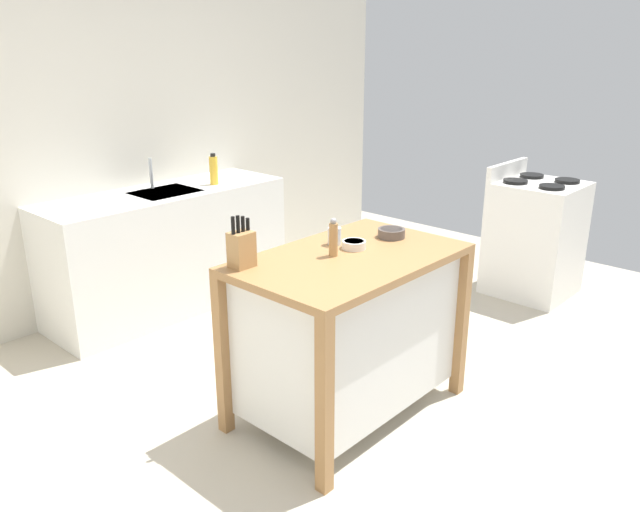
{
  "coord_description": "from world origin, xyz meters",
  "views": [
    {
      "loc": [
        -2.13,
        -1.7,
        1.88
      ],
      "look_at": [
        0.13,
        0.37,
        0.83
      ],
      "focal_mm": 35.05,
      "sensor_mm": 36.0,
      "label": 1
    }
  ],
  "objects_px": {
    "bowl_ceramic_wide": "(391,233)",
    "bowl_ceramic_small": "(354,244)",
    "pepper_grinder": "(333,238)",
    "stove": "(535,237)",
    "sink_faucet": "(151,173)",
    "trash_bin": "(424,306)",
    "knife_block": "(241,248)",
    "bottle_hand_soap": "(214,170)",
    "kitchen_island": "(349,326)",
    "drinking_cup": "(334,236)"
  },
  "relations": [
    {
      "from": "bowl_ceramic_small",
      "to": "bottle_hand_soap",
      "type": "height_order",
      "value": "bottle_hand_soap"
    },
    {
      "from": "bowl_ceramic_wide",
      "to": "pepper_grinder",
      "type": "xyz_separation_m",
      "value": [
        -0.44,
        0.03,
        0.07
      ]
    },
    {
      "from": "kitchen_island",
      "to": "sink_faucet",
      "type": "relative_size",
      "value": 5.35
    },
    {
      "from": "bowl_ceramic_wide",
      "to": "bowl_ceramic_small",
      "type": "distance_m",
      "value": 0.29
    },
    {
      "from": "bowl_ceramic_small",
      "to": "drinking_cup",
      "type": "bearing_deg",
      "value": 98.13
    },
    {
      "from": "bowl_ceramic_wide",
      "to": "bottle_hand_soap",
      "type": "distance_m",
      "value": 1.77
    },
    {
      "from": "bowl_ceramic_wide",
      "to": "trash_bin",
      "type": "relative_size",
      "value": 0.23
    },
    {
      "from": "kitchen_island",
      "to": "stove",
      "type": "bearing_deg",
      "value": 0.55
    },
    {
      "from": "sink_faucet",
      "to": "bottle_hand_soap",
      "type": "xyz_separation_m",
      "value": [
        0.39,
        -0.23,
        -0.0
      ]
    },
    {
      "from": "pepper_grinder",
      "to": "sink_faucet",
      "type": "distance_m",
      "value": 1.98
    },
    {
      "from": "knife_block",
      "to": "trash_bin",
      "type": "height_order",
      "value": "knife_block"
    },
    {
      "from": "bowl_ceramic_wide",
      "to": "sink_faucet",
      "type": "distance_m",
      "value": 2.0
    },
    {
      "from": "sink_faucet",
      "to": "bottle_hand_soap",
      "type": "distance_m",
      "value": 0.45
    },
    {
      "from": "bowl_ceramic_wide",
      "to": "bowl_ceramic_small",
      "type": "relative_size",
      "value": 1.18
    },
    {
      "from": "pepper_grinder",
      "to": "sink_faucet",
      "type": "relative_size",
      "value": 0.88
    },
    {
      "from": "drinking_cup",
      "to": "pepper_grinder",
      "type": "distance_m",
      "value": 0.19
    },
    {
      "from": "knife_block",
      "to": "trash_bin",
      "type": "xyz_separation_m",
      "value": [
        1.3,
        -0.19,
        -0.66
      ]
    },
    {
      "from": "bowl_ceramic_small",
      "to": "stove",
      "type": "xyz_separation_m",
      "value": [
        2.17,
        -0.03,
        -0.45
      ]
    },
    {
      "from": "bowl_ceramic_wide",
      "to": "stove",
      "type": "height_order",
      "value": "stove"
    },
    {
      "from": "bowl_ceramic_small",
      "to": "stove",
      "type": "height_order",
      "value": "stove"
    },
    {
      "from": "knife_block",
      "to": "sink_faucet",
      "type": "height_order",
      "value": "knife_block"
    },
    {
      "from": "bowl_ceramic_small",
      "to": "sink_faucet",
      "type": "distance_m",
      "value": 1.97
    },
    {
      "from": "knife_block",
      "to": "pepper_grinder",
      "type": "bearing_deg",
      "value": -27.39
    },
    {
      "from": "knife_block",
      "to": "pepper_grinder",
      "type": "distance_m",
      "value": 0.46
    },
    {
      "from": "trash_bin",
      "to": "sink_faucet",
      "type": "relative_size",
      "value": 2.86
    },
    {
      "from": "sink_faucet",
      "to": "drinking_cup",
      "type": "bearing_deg",
      "value": -93.34
    },
    {
      "from": "kitchen_island",
      "to": "bowl_ceramic_small",
      "type": "relative_size",
      "value": 9.49
    },
    {
      "from": "knife_block",
      "to": "sink_faucet",
      "type": "bearing_deg",
      "value": 69.39
    },
    {
      "from": "drinking_cup",
      "to": "trash_bin",
      "type": "bearing_deg",
      "value": -7.32
    },
    {
      "from": "sink_faucet",
      "to": "pepper_grinder",
      "type": "bearing_deg",
      "value": -97.24
    },
    {
      "from": "knife_block",
      "to": "stove",
      "type": "xyz_separation_m",
      "value": [
        2.74,
        -0.25,
        -0.52
      ]
    },
    {
      "from": "drinking_cup",
      "to": "stove",
      "type": "height_order",
      "value": "stove"
    },
    {
      "from": "kitchen_island",
      "to": "bowl_ceramic_wide",
      "type": "relative_size",
      "value": 8.04
    },
    {
      "from": "drinking_cup",
      "to": "bowl_ceramic_wide",
      "type": "bearing_deg",
      "value": -25.83
    },
    {
      "from": "bowl_ceramic_wide",
      "to": "sink_faucet",
      "type": "bearing_deg",
      "value": 95.54
    },
    {
      "from": "kitchen_island",
      "to": "pepper_grinder",
      "type": "distance_m",
      "value": 0.49
    },
    {
      "from": "pepper_grinder",
      "to": "trash_bin",
      "type": "distance_m",
      "value": 1.11
    },
    {
      "from": "kitchen_island",
      "to": "pepper_grinder",
      "type": "height_order",
      "value": "pepper_grinder"
    },
    {
      "from": "bowl_ceramic_small",
      "to": "stove",
      "type": "relative_size",
      "value": 0.12
    },
    {
      "from": "knife_block",
      "to": "sink_faucet",
      "type": "xyz_separation_m",
      "value": [
        0.66,
        1.75,
        0.02
      ]
    },
    {
      "from": "trash_bin",
      "to": "bottle_hand_soap",
      "type": "xyz_separation_m",
      "value": [
        -0.26,
        1.71,
        0.67
      ]
    },
    {
      "from": "kitchen_island",
      "to": "pepper_grinder",
      "type": "bearing_deg",
      "value": 137.52
    },
    {
      "from": "drinking_cup",
      "to": "sink_faucet",
      "type": "bearing_deg",
      "value": 86.66
    },
    {
      "from": "sink_faucet",
      "to": "bottle_hand_soap",
      "type": "height_order",
      "value": "bottle_hand_soap"
    },
    {
      "from": "bowl_ceramic_small",
      "to": "knife_block",
      "type": "bearing_deg",
      "value": 159.37
    },
    {
      "from": "knife_block",
      "to": "trash_bin",
      "type": "bearing_deg",
      "value": -8.4
    },
    {
      "from": "stove",
      "to": "bottle_hand_soap",
      "type": "bearing_deg",
      "value": 133.81
    },
    {
      "from": "kitchen_island",
      "to": "pepper_grinder",
      "type": "xyz_separation_m",
      "value": [
        -0.06,
        0.06,
        0.48
      ]
    },
    {
      "from": "kitchen_island",
      "to": "bowl_ceramic_small",
      "type": "height_order",
      "value": "bowl_ceramic_small"
    },
    {
      "from": "bottle_hand_soap",
      "to": "pepper_grinder",
      "type": "bearing_deg",
      "value": -110.11
    }
  ]
}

